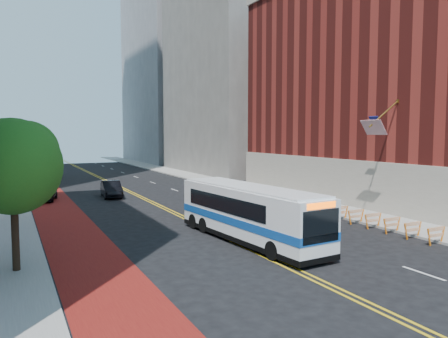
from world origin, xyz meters
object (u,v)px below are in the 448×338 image
Objects in this scene: street_tree at (14,162)px; transit_bus at (248,212)px; car_b at (111,189)px; car_c at (31,183)px; car_a at (46,193)px.

transit_bus is at bearing 2.45° from street_tree.
car_c is (-6.76, 9.76, -0.10)m from car_b.
street_tree reaches higher than car_b.
car_a is 0.86× the size of car_c.
street_tree is 1.65× the size of car_a.
street_tree is 31.71m from car_c.
street_tree reaches higher than car_a.
street_tree is 0.57× the size of transit_bus.
car_b is (-3.27, 21.10, -0.88)m from transit_bus.
street_tree is 23.66m from car_b.
car_b is at bearing 68.08° from street_tree.
car_c is (-10.03, 30.86, -0.98)m from transit_bus.
transit_bus is 2.46× the size of car_b.
car_a is (2.80, 21.89, -4.22)m from street_tree.
car_a is 0.85× the size of car_b.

